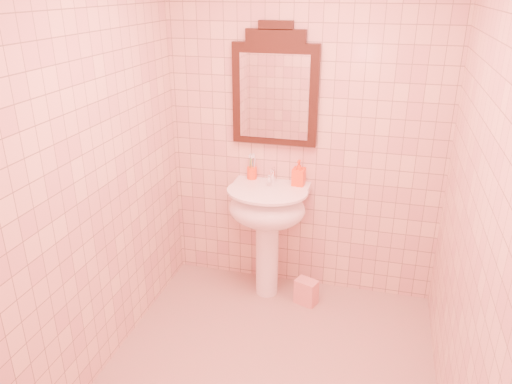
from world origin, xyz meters
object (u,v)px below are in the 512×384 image
(pedestal_sink, at_px, (267,215))
(toothbrush_cup, at_px, (252,173))
(soap_dispenser, at_px, (299,173))
(towel, at_px, (306,292))
(mirror, at_px, (275,89))

(pedestal_sink, relative_size, toothbrush_cup, 5.11)
(toothbrush_cup, relative_size, soap_dispenser, 0.89)
(towel, bearing_deg, toothbrush_cup, 153.32)
(toothbrush_cup, bearing_deg, soap_dispenser, -6.17)
(mirror, height_order, toothbrush_cup, mirror)
(soap_dispenser, bearing_deg, towel, -54.19)
(mirror, height_order, soap_dispenser, mirror)
(toothbrush_cup, distance_m, towel, 0.98)
(mirror, bearing_deg, towel, -39.25)
(soap_dispenser, bearing_deg, toothbrush_cup, 178.82)
(soap_dispenser, distance_m, towel, 0.89)
(soap_dispenser, xyz_separation_m, towel, (0.12, -0.20, -0.86))
(mirror, relative_size, towel, 4.39)
(toothbrush_cup, bearing_deg, pedestal_sink, -48.24)
(pedestal_sink, distance_m, soap_dispenser, 0.38)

